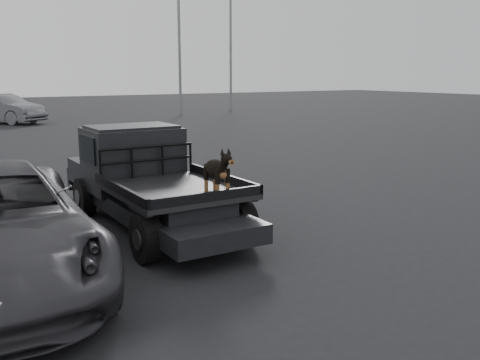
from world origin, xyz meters
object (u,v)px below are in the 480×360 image
flatbed_ute (153,203)px  dog (217,172)px  floodlight_mid (179,14)px  distant_car_a (3,109)px

flatbed_ute → dog: size_ratio=7.30×
dog → floodlight_mid: floodlight_mid is taller
flatbed_ute → dog: (0.30, -1.85, 0.83)m
flatbed_ute → dog: bearing=-80.7°
flatbed_ute → floodlight_mid: 26.97m
flatbed_ute → dog: dog is taller
flatbed_ute → dog: 2.05m
floodlight_mid → flatbed_ute: bearing=-116.7°
dog → floodlight_mid: (11.53, 25.32, 5.22)m
distant_car_a → floodlight_mid: (10.90, -0.28, 5.69)m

